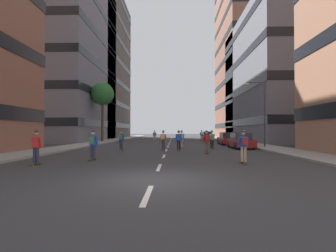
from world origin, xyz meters
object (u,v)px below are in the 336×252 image
at_px(skater_7, 212,138).
at_px(parked_car_mid, 241,141).
at_px(parked_car_near, 207,136).
at_px(skater_8, 36,146).
at_px(skater_10, 182,138).
at_px(skater_3, 155,135).
at_px(streetlamp_right, 261,107).
at_px(street_tree_near, 103,95).
at_px(skater_0, 93,143).
at_px(skater_1, 163,139).
at_px(parked_car_far, 227,139).
at_px(skater_6, 244,144).
at_px(skater_2, 179,139).
at_px(skater_9, 207,140).
at_px(skater_5, 121,139).
at_px(skater_4, 202,135).

bearing_deg(skater_7, parked_car_mid, 13.37).
height_order(parked_car_near, parked_car_mid, same).
bearing_deg(skater_8, parked_car_mid, 41.17).
bearing_deg(parked_car_near, skater_10, -103.39).
distance_m(skater_3, skater_8, 25.84).
distance_m(streetlamp_right, skater_7, 5.95).
xyz_separation_m(street_tree_near, skater_0, (5.85, -21.45, -6.07)).
bearing_deg(parked_car_mid, skater_1, -164.32).
height_order(parked_car_near, skater_3, skater_3).
bearing_deg(parked_car_mid, street_tree_near, 146.09).
bearing_deg(parked_car_far, skater_10, -137.02).
bearing_deg(skater_6, skater_2, 112.41).
xyz_separation_m(streetlamp_right, skater_10, (-7.85, 0.47, -3.12)).
bearing_deg(skater_9, parked_car_near, 82.44).
xyz_separation_m(skater_1, skater_5, (-3.69, -0.73, 0.00)).
xyz_separation_m(streetlamp_right, skater_9, (-6.10, -5.62, -3.12)).
xyz_separation_m(parked_car_near, parked_car_far, (0.00, -18.91, 0.00)).
bearing_deg(skater_2, parked_car_near, 77.52).
distance_m(parked_car_near, skater_10, 24.98).
bearing_deg(skater_9, skater_10, 106.01).
bearing_deg(skater_3, skater_5, -95.50).
distance_m(parked_car_far, skater_10, 7.91).
height_order(street_tree_near, skater_8, street_tree_near).
relative_size(parked_car_near, skater_7, 2.47).
xyz_separation_m(skater_5, skater_9, (7.19, -2.59, 0.00)).
relative_size(skater_7, skater_10, 1.00).
distance_m(skater_0, skater_3, 23.57).
distance_m(streetlamp_right, skater_5, 13.99).
xyz_separation_m(skater_3, skater_9, (5.61, -19.06, 0.03)).
bearing_deg(skater_2, skater_5, -179.42).
bearing_deg(skater_10, skater_8, -121.94).
bearing_deg(skater_7, skater_2, -146.87).
relative_size(street_tree_near, skater_7, 4.90).
bearing_deg(parked_car_mid, skater_5, -165.77).
height_order(skater_3, skater_10, same).
distance_m(parked_car_mid, skater_10, 5.83).
xyz_separation_m(parked_car_mid, parked_car_far, (0.00, 6.05, 0.00)).
bearing_deg(skater_7, skater_9, -103.23).
distance_m(skater_1, skater_7, 4.83).
bearing_deg(skater_1, streetlamp_right, 13.49).
relative_size(parked_car_far, skater_3, 2.47).
relative_size(skater_9, skater_10, 1.00).
bearing_deg(skater_4, skater_8, -112.22).
height_order(streetlamp_right, skater_5, streetlamp_right).
relative_size(parked_car_mid, skater_10, 2.47).
height_order(parked_car_near, skater_4, skater_4).
xyz_separation_m(parked_car_far, streetlamp_right, (2.07, -5.86, 3.44)).
relative_size(parked_car_mid, skater_1, 2.47).
bearing_deg(skater_8, parked_car_near, 69.73).
bearing_deg(street_tree_near, skater_8, -81.28).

